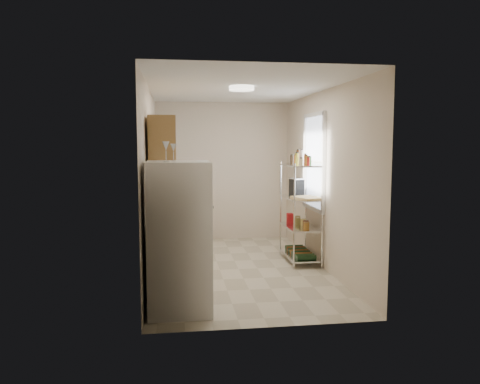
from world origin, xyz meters
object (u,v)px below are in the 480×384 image
(frying_pan_large, at_px, (170,202))
(espresso_machine, at_px, (297,187))
(refrigerator, at_px, (179,237))
(rice_cooker, at_px, (169,199))
(cutting_board, at_px, (308,198))

(frying_pan_large, bearing_deg, espresso_machine, -26.44)
(refrigerator, bearing_deg, espresso_machine, 49.20)
(refrigerator, height_order, rice_cooker, refrigerator)
(refrigerator, height_order, espresso_machine, refrigerator)
(refrigerator, distance_m, frying_pan_large, 2.27)
(rice_cooker, bearing_deg, espresso_machine, 7.21)
(refrigerator, xyz_separation_m, cutting_board, (1.92, 1.65, 0.20))
(frying_pan_large, relative_size, espresso_machine, 1.02)
(frying_pan_large, height_order, espresso_machine, espresso_machine)
(cutting_board, bearing_deg, refrigerator, -139.45)
(espresso_machine, bearing_deg, cutting_board, -99.69)
(frying_pan_large, xyz_separation_m, espresso_machine, (2.01, -0.08, 0.22))
(refrigerator, bearing_deg, cutting_board, 40.55)
(refrigerator, xyz_separation_m, espresso_machine, (1.89, 2.18, 0.32))
(rice_cooker, bearing_deg, cutting_board, -7.84)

